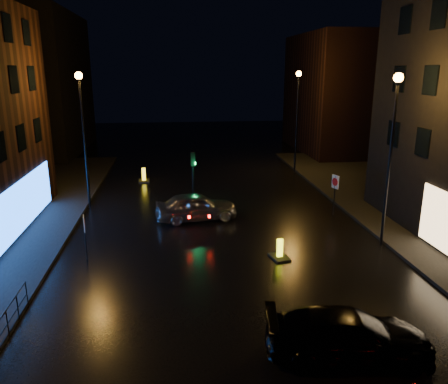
{
  "coord_description": "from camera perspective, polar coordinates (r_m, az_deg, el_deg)",
  "views": [
    {
      "loc": [
        -2.43,
        -13.3,
        8.54
      ],
      "look_at": [
        -0.05,
        6.83,
        2.8
      ],
      "focal_mm": 35.0,
      "sensor_mm": 36.0,
      "label": 1
    }
  ],
  "objects": [
    {
      "name": "street_lamp_rnear",
      "position": [
        22.05,
        21.14,
        6.99
      ],
      "size": [
        0.44,
        0.44,
        8.37
      ],
      "color": "black",
      "rests_on": "ground"
    },
    {
      "name": "road_sign_right",
      "position": [
        26.77,
        14.3,
        0.86
      ],
      "size": [
        0.24,
        0.59,
        2.48
      ],
      "rotation": [
        0.0,
        0.0,
        3.47
      ],
      "color": "black",
      "rests_on": "ground"
    },
    {
      "name": "street_lamp_lfar",
      "position": [
        27.98,
        -18.0,
        8.94
      ],
      "size": [
        0.44,
        0.44,
        8.37
      ],
      "color": "black",
      "rests_on": "ground"
    },
    {
      "name": "ground",
      "position": [
        15.99,
        3.19,
        -16.49
      ],
      "size": [
        120.0,
        120.0,
        0.0
      ],
      "primitive_type": "plane",
      "color": "black",
      "rests_on": "ground"
    },
    {
      "name": "bollard_far",
      "position": [
        34.82,
        -10.41,
        1.75
      ],
      "size": [
        0.9,
        1.28,
        1.08
      ],
      "rotation": [
        0.0,
        0.0,
        0.06
      ],
      "color": "black",
      "rests_on": "ground"
    },
    {
      "name": "building_far_left",
      "position": [
        50.19,
        -23.04,
        12.83
      ],
      "size": [
        8.0,
        16.0,
        14.0
      ],
      "primitive_type": "cube",
      "color": "black",
      "rests_on": "ground"
    },
    {
      "name": "street_lamp_rfar",
      "position": [
        36.88,
        9.56,
        10.96
      ],
      "size": [
        0.44,
        0.44,
        8.37
      ],
      "color": "black",
      "rests_on": "ground"
    },
    {
      "name": "silver_hatchback",
      "position": [
        25.48,
        -3.64,
        -1.9
      ],
      "size": [
        4.93,
        2.51,
        1.61
      ],
      "primitive_type": "imported",
      "rotation": [
        0.0,
        0.0,
        1.71
      ],
      "color": "#A3A7AB",
      "rests_on": "ground"
    },
    {
      "name": "traffic_signal",
      "position": [
        28.49,
        -4.0,
        -0.62
      ],
      "size": [
        1.4,
        2.4,
        3.45
      ],
      "color": "black",
      "rests_on": "ground"
    },
    {
      "name": "road_sign_left",
      "position": [
        20.85,
        -17.77,
        -4.41
      ],
      "size": [
        0.16,
        0.52,
        2.14
      ],
      "rotation": [
        0.0,
        0.0,
        0.21
      ],
      "color": "black",
      "rests_on": "ground"
    },
    {
      "name": "bollard_near",
      "position": [
        20.73,
        7.27,
        -8.03
      ],
      "size": [
        0.93,
        1.2,
        0.94
      ],
      "rotation": [
        0.0,
        0.0,
        0.21
      ],
      "color": "black",
      "rests_on": "ground"
    },
    {
      "name": "dark_sedan",
      "position": [
        14.45,
        16.02,
        -17.57
      ],
      "size": [
        5.29,
        2.72,
        1.47
      ],
      "primitive_type": "imported",
      "rotation": [
        0.0,
        0.0,
        1.44
      ],
      "color": "black",
      "rests_on": "ground"
    },
    {
      "name": "building_far_right",
      "position": [
        48.61,
        14.62,
        12.31
      ],
      "size": [
        8.0,
        14.0,
        12.0
      ],
      "primitive_type": "cube",
      "color": "black",
      "rests_on": "ground"
    }
  ]
}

